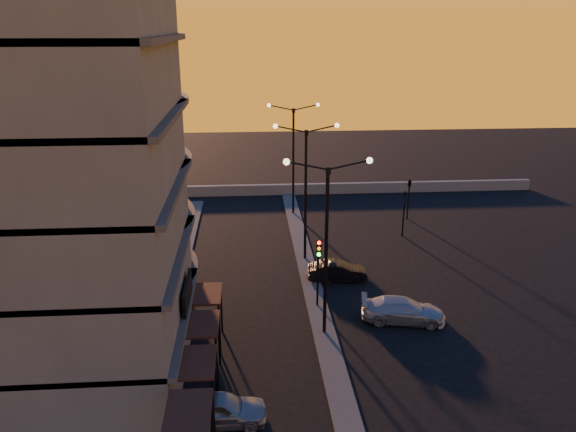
# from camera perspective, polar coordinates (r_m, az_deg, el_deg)

# --- Properties ---
(ground) EXTENTS (120.00, 120.00, 0.00)m
(ground) POSITION_cam_1_polar(r_m,az_deg,el_deg) (30.45, 3.69, -11.81)
(ground) COLOR black
(ground) RESTS_ON ground
(sidewalk_west) EXTENTS (5.00, 40.00, 0.12)m
(sidewalk_west) POSITION_cam_1_polar(r_m,az_deg,el_deg) (34.33, -15.11, -8.61)
(sidewalk_west) COLOR #464644
(sidewalk_west) RESTS_ON ground
(median) EXTENTS (1.20, 36.00, 0.12)m
(median) POSITION_cam_1_polar(r_m,az_deg,el_deg) (39.30, 1.73, -4.33)
(median) COLOR #464644
(median) RESTS_ON ground
(parapet) EXTENTS (44.00, 0.50, 1.00)m
(parapet) POSITION_cam_1_polar(r_m,az_deg,el_deg) (54.37, 2.11, 2.78)
(parapet) COLOR slate
(parapet) RESTS_ON ground
(building) EXTENTS (14.35, 17.08, 25.00)m
(building) POSITION_cam_1_polar(r_m,az_deg,el_deg) (28.11, -25.76, 9.66)
(building) COLOR #625D56
(building) RESTS_ON ground
(streetlamp_near) EXTENTS (4.32, 0.32, 9.51)m
(streetlamp_near) POSITION_cam_1_polar(r_m,az_deg,el_deg) (28.03, 3.93, -1.92)
(streetlamp_near) COLOR black
(streetlamp_near) RESTS_ON ground
(streetlamp_mid) EXTENTS (4.32, 0.32, 9.51)m
(streetlamp_mid) POSITION_cam_1_polar(r_m,az_deg,el_deg) (37.47, 1.81, 3.47)
(streetlamp_mid) COLOR black
(streetlamp_mid) RESTS_ON ground
(streetlamp_far) EXTENTS (4.32, 0.32, 9.51)m
(streetlamp_far) POSITION_cam_1_polar(r_m,az_deg,el_deg) (47.15, 0.55, 6.68)
(streetlamp_far) COLOR black
(streetlamp_far) RESTS_ON ground
(traffic_light_main) EXTENTS (0.28, 0.44, 4.25)m
(traffic_light_main) POSITION_cam_1_polar(r_m,az_deg,el_deg) (31.68, 3.10, -4.67)
(traffic_light_main) COLOR black
(traffic_light_main) RESTS_ON ground
(signal_east_a) EXTENTS (0.13, 0.16, 3.60)m
(signal_east_a) POSITION_cam_1_polar(r_m,az_deg,el_deg) (43.81, 11.68, 0.36)
(signal_east_a) COLOR black
(signal_east_a) RESTS_ON ground
(signal_east_b) EXTENTS (0.42, 1.99, 3.60)m
(signal_east_b) POSITION_cam_1_polar(r_m,az_deg,el_deg) (47.56, 12.24, 3.26)
(signal_east_b) COLOR black
(signal_east_b) RESTS_ON ground
(car_hatchback) EXTENTS (3.96, 1.64, 1.34)m
(car_hatchback) POSITION_cam_1_polar(r_m,az_deg,el_deg) (24.32, -7.02, -18.89)
(car_hatchback) COLOR #94979A
(car_hatchback) RESTS_ON ground
(car_sedan) EXTENTS (3.85, 1.52, 1.25)m
(car_sedan) POSITION_cam_1_polar(r_m,az_deg,el_deg) (36.13, 5.01, -5.57)
(car_sedan) COLOR black
(car_sedan) RESTS_ON ground
(car_wagon) EXTENTS (4.84, 2.69, 1.33)m
(car_wagon) POSITION_cam_1_polar(r_m,az_deg,el_deg) (31.86, 11.62, -9.35)
(car_wagon) COLOR #B0B2B8
(car_wagon) RESTS_ON ground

